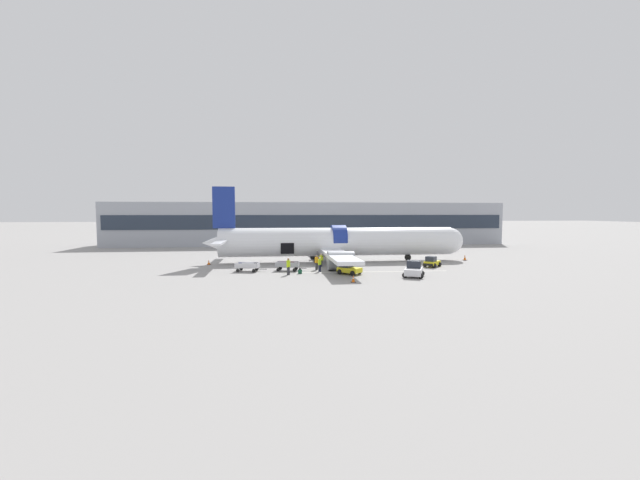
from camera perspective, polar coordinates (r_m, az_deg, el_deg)
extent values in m
plane|color=gray|center=(46.63, 2.83, -4.15)|extent=(500.00, 500.00, 0.00)
cube|color=silver|center=(44.14, 6.10, -4.63)|extent=(19.55, 0.85, 0.01)
cube|color=#9EA3AD|center=(83.48, -1.57, 2.43)|extent=(80.46, 12.02, 8.63)
cube|color=#232D3D|center=(77.43, -1.14, 2.62)|extent=(78.85, 0.16, 2.76)
cylinder|color=white|center=(52.76, 2.67, -0.25)|extent=(31.43, 3.79, 3.79)
sphere|color=white|center=(57.52, 18.30, -0.09)|extent=(3.60, 3.60, 3.60)
cone|color=white|center=(52.46, -14.51, -0.39)|extent=(4.36, 3.49, 3.49)
cylinder|color=navy|center=(52.69, 2.68, 0.12)|extent=(1.89, 3.80, 3.80)
cube|color=navy|center=(52.23, -13.82, 4.62)|extent=(2.84, 0.28, 5.36)
cube|color=white|center=(48.36, -14.33, -0.30)|extent=(1.14, 8.06, 0.20)
cube|color=white|center=(56.34, -13.29, 0.31)|extent=(1.14, 8.06, 0.20)
cube|color=white|center=(45.02, 2.75, -2.31)|extent=(2.72, 14.39, 0.40)
cube|color=white|center=(60.31, 0.25, -0.70)|extent=(2.72, 14.39, 0.40)
cylinder|color=gray|center=(44.94, 3.04, -3.02)|extent=(3.01, 2.19, 2.19)
cylinder|color=gray|center=(60.55, 0.42, -1.20)|extent=(3.01, 2.19, 2.19)
cube|color=black|center=(50.23, -4.77, -1.23)|extent=(1.70, 0.12, 1.40)
cylinder|color=#56565B|center=(55.37, 12.66, -1.80)|extent=(0.22, 0.22, 1.30)
sphere|color=black|center=(55.44, 12.65, -2.47)|extent=(0.91, 0.91, 0.91)
cylinder|color=#56565B|center=(49.90, -0.39, -2.33)|extent=(0.22, 0.22, 1.30)
sphere|color=black|center=(49.98, -0.39, -3.07)|extent=(0.91, 0.91, 0.91)
cylinder|color=#56565B|center=(55.03, -1.02, -1.74)|extent=(0.22, 0.22, 1.30)
sphere|color=black|center=(55.10, -1.02, -2.41)|extent=(0.91, 0.91, 0.91)
cube|color=silver|center=(41.51, 13.45, -4.48)|extent=(2.66, 3.17, 0.67)
cube|color=#232833|center=(41.88, 13.52, -3.43)|extent=(1.79, 1.71, 0.74)
cube|color=black|center=(42.92, 13.61, -4.38)|extent=(1.40, 0.74, 0.33)
sphere|color=black|center=(42.41, 14.61, -4.71)|extent=(0.56, 0.56, 0.56)
sphere|color=black|center=(42.54, 12.49, -4.65)|extent=(0.56, 0.56, 0.56)
sphere|color=black|center=(40.59, 14.44, -5.10)|extent=(0.56, 0.56, 0.56)
sphere|color=black|center=(40.72, 12.23, -5.04)|extent=(0.56, 0.56, 0.56)
cube|color=yellow|center=(42.27, 4.32, -4.34)|extent=(2.72, 2.69, 0.50)
cube|color=#232833|center=(42.42, 3.84, -3.55)|extent=(1.61, 1.62, 0.60)
cube|color=black|center=(42.96, 2.90, -4.33)|extent=(0.97, 1.00, 0.25)
sphere|color=black|center=(43.29, 3.88, -4.42)|extent=(0.56, 0.56, 0.56)
sphere|color=black|center=(42.19, 2.88, -4.63)|extent=(0.56, 0.56, 0.56)
sphere|color=black|center=(42.43, 5.74, -4.60)|extent=(0.56, 0.56, 0.56)
sphere|color=black|center=(41.30, 4.78, -4.83)|extent=(0.56, 0.56, 0.56)
cube|color=yellow|center=(49.82, 16.00, -3.22)|extent=(2.48, 2.46, 0.48)
cube|color=#232833|center=(49.40, 15.84, -2.66)|extent=(1.47, 1.47, 0.59)
cube|color=black|center=(48.77, 15.47, -3.48)|extent=(0.88, 0.89, 0.24)
sphere|color=black|center=(49.39, 15.02, -3.50)|extent=(0.56, 0.56, 0.56)
sphere|color=black|center=(48.92, 16.30, -3.59)|extent=(0.56, 0.56, 0.56)
sphere|color=black|center=(50.77, 15.71, -3.31)|extent=(0.56, 0.56, 0.56)
sphere|color=black|center=(50.33, 16.96, -3.40)|extent=(0.56, 0.56, 0.56)
cube|color=#999BA0|center=(44.84, -4.78, -3.79)|extent=(2.86, 1.85, 0.05)
cube|color=#999BA0|center=(44.59, -3.15, -3.49)|extent=(0.35, 1.29, 0.48)
cube|color=#999BA0|center=(44.20, -4.93, -3.56)|extent=(2.54, 0.63, 0.48)
cube|color=#999BA0|center=(45.41, -4.64, -3.36)|extent=(2.54, 0.63, 0.48)
cube|color=#333338|center=(44.59, -2.53, -4.13)|extent=(0.90, 0.28, 0.06)
sphere|color=black|center=(44.09, -3.75, -4.37)|extent=(0.40, 0.40, 0.40)
sphere|color=black|center=(45.37, -3.48, -4.13)|extent=(0.40, 0.40, 0.40)
sphere|color=black|center=(44.43, -6.11, -4.32)|extent=(0.40, 0.40, 0.40)
sphere|color=black|center=(45.70, -5.77, -4.08)|extent=(0.40, 0.40, 0.40)
cube|color=#721951|center=(45.07, -5.05, -3.49)|extent=(0.58, 0.41, 0.36)
cube|color=#4C1E1E|center=(44.80, -4.05, -3.47)|extent=(0.44, 0.27, 0.46)
cube|color=#721951|center=(44.78, -5.84, -3.52)|extent=(0.54, 0.38, 0.41)
cube|color=silver|center=(44.91, -10.52, -3.91)|extent=(2.82, 1.88, 0.05)
cube|color=silver|center=(44.57, -8.95, -3.60)|extent=(0.33, 1.38, 0.49)
cube|color=silver|center=(44.24, -10.75, -3.68)|extent=(2.50, 0.56, 0.49)
cube|color=silver|center=(45.52, -10.31, -3.46)|extent=(2.50, 0.56, 0.49)
cube|color=#333338|center=(44.53, -8.34, -4.22)|extent=(0.90, 0.26, 0.06)
sphere|color=black|center=(44.06, -9.61, -4.42)|extent=(0.40, 0.40, 0.40)
sphere|color=black|center=(45.40, -9.18, -4.17)|extent=(0.40, 0.40, 0.40)
sphere|color=black|center=(44.53, -11.88, -4.36)|extent=(0.40, 0.40, 0.40)
sphere|color=black|center=(45.86, -11.39, -4.11)|extent=(0.40, 0.40, 0.40)
cube|color=#2D2D33|center=(44.58, -9.35, -3.60)|extent=(0.40, 0.26, 0.49)
cube|color=#1E2347|center=(45.29, -11.52, -3.53)|extent=(0.38, 0.31, 0.45)
cylinder|color=#2D2D33|center=(45.41, -0.50, -3.84)|extent=(0.42, 0.42, 0.83)
cylinder|color=orange|center=(45.32, -0.50, -2.92)|extent=(0.54, 0.54, 0.65)
sphere|color=#9E7556|center=(45.27, -0.50, -2.37)|extent=(0.23, 0.23, 0.23)
cylinder|color=orange|center=(45.50, -0.69, -2.98)|extent=(0.17, 0.17, 0.60)
cylinder|color=orange|center=(45.16, -0.31, -3.03)|extent=(0.17, 0.17, 0.60)
cylinder|color=#1E2338|center=(48.12, 0.16, -3.42)|extent=(0.33, 0.33, 0.78)
cylinder|color=#CCE523|center=(48.03, 0.16, -2.60)|extent=(0.42, 0.42, 0.62)
sphere|color=tan|center=(47.98, 0.16, -2.11)|extent=(0.22, 0.22, 0.22)
cylinder|color=#CCE523|center=(48.03, 0.42, -2.68)|extent=(0.13, 0.13, 0.57)
cylinder|color=#CCE523|center=(48.05, -0.10, -2.68)|extent=(0.13, 0.13, 0.57)
cylinder|color=#2D2D33|center=(41.95, -4.62, -4.48)|extent=(0.43, 0.43, 0.87)
cylinder|color=#B7E019|center=(41.84, -4.63, -3.43)|extent=(0.55, 0.55, 0.68)
sphere|color=#9E7556|center=(41.79, -4.63, -2.80)|extent=(0.24, 0.24, 0.24)
cylinder|color=#B7E019|center=(41.64, -4.77, -3.57)|extent=(0.17, 0.17, 0.63)
cylinder|color=#B7E019|center=(42.07, -4.49, -3.49)|extent=(0.17, 0.17, 0.63)
cylinder|color=#1E2338|center=(44.03, -0.04, -4.11)|extent=(0.39, 0.39, 0.79)
cylinder|color=#B7E019|center=(43.93, -0.04, -3.19)|extent=(0.50, 0.50, 0.63)
sphere|color=beige|center=(43.88, -0.04, -2.65)|extent=(0.22, 0.22, 0.22)
cylinder|color=#B7E019|center=(44.15, 0.06, -3.25)|extent=(0.16, 0.16, 0.57)
cylinder|color=#B7E019|center=(43.73, -0.14, -3.32)|extent=(0.16, 0.16, 0.57)
cube|color=#14472D|center=(42.60, -2.93, -4.62)|extent=(0.43, 0.34, 0.45)
cube|color=black|center=(42.56, -2.93, -4.24)|extent=(0.24, 0.10, 0.12)
cube|color=black|center=(58.04, 20.31, -2.77)|extent=(0.52, 0.52, 0.03)
cone|color=orange|center=(58.00, 20.32, -2.40)|extent=(0.38, 0.38, 0.78)
cylinder|color=white|center=(58.00, 20.32, -2.36)|extent=(0.22, 0.22, 0.09)
cube|color=black|center=(37.58, 4.86, -6.12)|extent=(0.45, 0.45, 0.03)
cone|color=orange|center=(37.52, 4.87, -5.61)|extent=(0.33, 0.33, 0.71)
cylinder|color=white|center=(37.52, 4.87, -5.55)|extent=(0.19, 0.19, 0.09)
cube|color=black|center=(45.58, 4.74, -4.33)|extent=(0.56, 0.56, 0.03)
cone|color=orange|center=(45.52, 4.74, -3.88)|extent=(0.42, 0.42, 0.76)
cylinder|color=white|center=(45.52, 4.74, -3.83)|extent=(0.24, 0.24, 0.09)
cube|color=black|center=(51.85, -15.87, -3.46)|extent=(0.50, 0.50, 0.03)
cone|color=orange|center=(51.81, -15.88, -3.13)|extent=(0.37, 0.37, 0.63)
cylinder|color=white|center=(51.81, -15.88, -3.10)|extent=(0.22, 0.22, 0.08)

